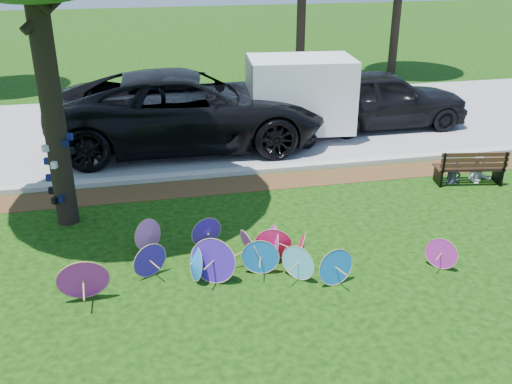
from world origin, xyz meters
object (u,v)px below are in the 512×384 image
park_bench (469,166)px  person_left (455,162)px  black_van (188,110)px  cargo_trailer (300,94)px  dark_pickup (381,99)px  parasol_pile (233,255)px  person_right (482,157)px

park_bench → person_left: size_ratio=1.49×
black_van → cargo_trailer: size_ratio=2.58×
cargo_trailer → dark_pickup: bearing=16.9°
dark_pickup → person_left: bearing=178.9°
dark_pickup → person_left: (-0.10, -4.70, -0.35)m
dark_pickup → park_bench: (0.25, -4.75, -0.48)m
black_van → park_bench: (6.35, -4.18, -0.63)m
parasol_pile → cargo_trailer: 7.84m
dark_pickup → park_bench: size_ratio=3.21×
person_left → park_bench: bearing=-9.5°
black_van → park_bench: size_ratio=4.63×
black_van → person_right: bearing=-120.1°
cargo_trailer → person_right: size_ratio=2.38×
black_van → cargo_trailer: (3.29, 0.02, 0.27)m
parasol_pile → park_bench: 6.94m
dark_pickup → black_van: bearing=95.4°
dark_pickup → park_bench: 4.78m
cargo_trailer → parasol_pile: bearing=-108.9°
park_bench → person_right: (0.35, 0.05, 0.19)m
dark_pickup → cargo_trailer: bearing=101.1°
park_bench → black_van: bearing=156.1°
park_bench → person_left: (-0.35, 0.05, 0.12)m
person_right → person_left: bearing=-170.1°
parasol_pile → dark_pickup: size_ratio=1.30×
person_right → cargo_trailer: bearing=139.3°
cargo_trailer → park_bench: 5.27m
cargo_trailer → person_left: cargo_trailer is taller
person_left → person_right: 0.70m
cargo_trailer → person_left: bearing=-51.0°
cargo_trailer → park_bench: cargo_trailer is taller
dark_pickup → cargo_trailer: size_ratio=1.79×
black_van → person_right: size_ratio=6.13×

